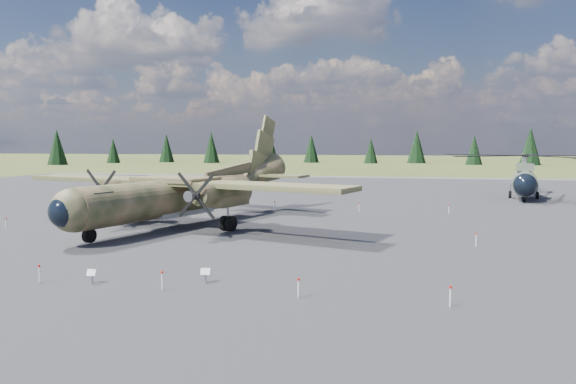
# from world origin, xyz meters

# --- Properties ---
(ground) EXTENTS (500.00, 500.00, 0.00)m
(ground) POSITION_xyz_m (0.00, 0.00, 0.00)
(ground) COLOR #525626
(ground) RESTS_ON ground
(apron) EXTENTS (120.00, 120.00, 0.04)m
(apron) POSITION_xyz_m (0.00, 10.00, 0.00)
(apron) COLOR #5D5C61
(apron) RESTS_ON ground
(transport_plane) EXTENTS (28.35, 25.27, 9.50)m
(transport_plane) POSITION_xyz_m (-4.42, 4.67, 2.73)
(transport_plane) COLOR #323B20
(transport_plane) RESTS_ON ground
(helicopter_near) EXTENTS (23.00, 24.84, 5.07)m
(helicopter_near) POSITION_xyz_m (25.17, 31.14, 3.60)
(helicopter_near) COLOR #68695B
(helicopter_near) RESTS_ON ground
(info_placard_left) EXTENTS (0.43, 0.19, 0.67)m
(info_placard_left) POSITION_xyz_m (-1.61, -13.12, 0.45)
(info_placard_left) COLOR gray
(info_placard_left) RESTS_ON ground
(info_placard_right) EXTENTS (0.46, 0.23, 0.70)m
(info_placard_right) POSITION_xyz_m (3.39, -11.94, 0.46)
(info_placard_right) COLOR gray
(info_placard_right) RESTS_ON ground
(barrier_fence) EXTENTS (33.12, 29.62, 0.85)m
(barrier_fence) POSITION_xyz_m (-0.46, -0.08, 0.51)
(barrier_fence) COLOR white
(barrier_fence) RESTS_ON ground
(treeline) EXTENTS (294.22, 295.80, 10.94)m
(treeline) POSITION_xyz_m (-4.98, 2.26, 4.78)
(treeline) COLOR black
(treeline) RESTS_ON ground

